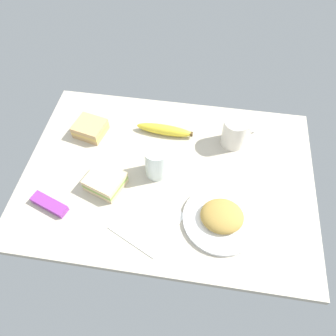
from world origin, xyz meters
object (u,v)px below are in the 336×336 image
plate_of_food (222,217)px  snack_bar (49,204)px  sandwich_side (105,181)px  paper_napkin (147,221)px  coffee_mug_black (235,132)px  banana (165,130)px  glass_of_milk (157,163)px  sandwich_main (90,128)px

plate_of_food → snack_bar: size_ratio=1.91×
sandwich_side → paper_napkin: (14.67, -10.04, -2.05)cm
coffee_mug_black → banana: coffee_mug_black is taller
plate_of_food → glass_of_milk: bearing=146.7°
paper_napkin → banana: bearing=90.6°
sandwich_main → glass_of_milk: 28.30cm
banana → paper_napkin: 33.57cm
glass_of_milk → banana: (-0.24, 16.30, -3.17)cm
glass_of_milk → snack_bar: bearing=-150.1°
sandwich_side → plate_of_food: bearing=-10.3°
snack_bar → glass_of_milk: bearing=49.9°
sandwich_main → banana: sandwich_main is taller
plate_of_food → glass_of_milk: 25.02cm
coffee_mug_black → paper_napkin: coffee_mug_black is taller
banana → glass_of_milk: bearing=-89.2°
sandwich_main → sandwich_side: (10.57, -19.96, 0.00)cm
coffee_mug_black → glass_of_milk: bearing=-145.3°
coffee_mug_black → glass_of_milk: glass_of_milk is taller
coffee_mug_black → paper_napkin: 40.27cm
sandwich_main → banana: 25.13cm
sandwich_main → snack_bar: (-3.75, -29.36, -1.20)cm
sandwich_main → banana: bearing=8.1°
sandwich_side → banana: (14.30, 23.49, -0.43)cm
sandwich_main → sandwich_side: bearing=-62.1°
plate_of_food → coffee_mug_black: coffee_mug_black is taller
snack_bar → paper_napkin: size_ratio=0.72×
snack_bar → sandwich_side: bearing=53.3°
plate_of_food → paper_napkin: 20.96cm
banana → coffee_mug_black: bearing=-1.4°
glass_of_milk → paper_napkin: bearing=-89.5°
sandwich_main → paper_napkin: size_ratio=0.72×
plate_of_food → sandwich_side: 35.85cm
plate_of_food → snack_bar: 49.69cm
sandwich_side → snack_bar: bearing=-146.7°
sandwich_side → paper_napkin: size_ratio=0.82×
plate_of_food → banana: plate_of_food is taller
plate_of_food → sandwich_side: bearing=169.7°
paper_napkin → plate_of_food: bearing=10.0°
plate_of_food → snack_bar: plate_of_food is taller
paper_napkin → sandwich_main: bearing=130.1°
banana → paper_napkin: size_ratio=1.23×
coffee_mug_black → banana: bearing=178.6°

